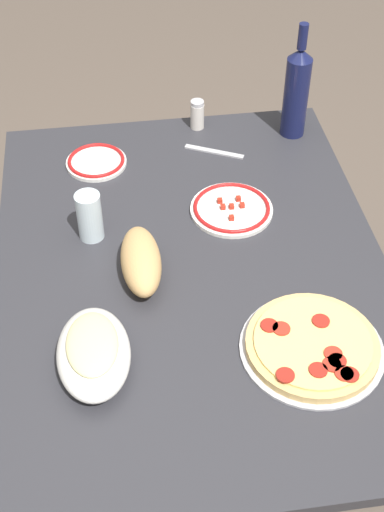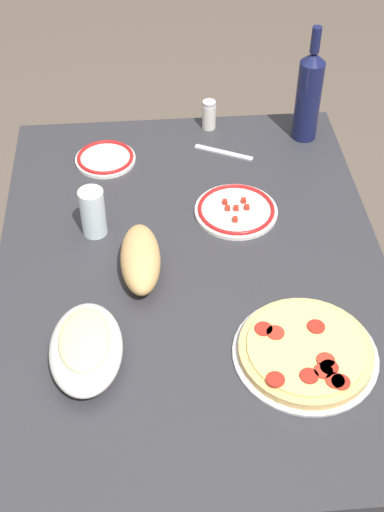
{
  "view_description": "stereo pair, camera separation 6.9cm",
  "coord_description": "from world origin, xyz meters",
  "px_view_note": "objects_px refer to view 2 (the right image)",
  "views": [
    {
      "loc": [
        1.16,
        -0.16,
        1.9
      ],
      "look_at": [
        0.0,
        0.0,
        0.76
      ],
      "focal_mm": 49.36,
      "sensor_mm": 36.0,
      "label": 1
    },
    {
      "loc": [
        1.16,
        -0.1,
        1.9
      ],
      "look_at": [
        0.0,
        0.0,
        0.76
      ],
      "focal_mm": 49.36,
      "sensor_mm": 36.0,
      "label": 2
    }
  ],
  "objects_px": {
    "pepperoni_pizza": "(306,351)",
    "wine_bottle": "(309,94)",
    "water_glass": "(93,212)",
    "baked_pasta_dish": "(86,347)",
    "bread_loaf": "(140,259)",
    "side_plate_near": "(236,210)",
    "spice_shaker": "(209,115)",
    "dining_table": "(192,300)",
    "side_plate_far": "(105,158)"
  },
  "relations": [
    {
      "from": "wine_bottle",
      "to": "water_glass",
      "type": "bearing_deg",
      "value": -58.32
    },
    {
      "from": "pepperoni_pizza",
      "to": "dining_table",
      "type": "bearing_deg",
      "value": -143.26
    },
    {
      "from": "side_plate_near",
      "to": "bread_loaf",
      "type": "distance_m",
      "value": 0.31
    },
    {
      "from": "wine_bottle",
      "to": "water_glass",
      "type": "height_order",
      "value": "wine_bottle"
    },
    {
      "from": "wine_bottle",
      "to": "side_plate_far",
      "type": "relative_size",
      "value": 2.01
    },
    {
      "from": "dining_table",
      "to": "side_plate_far",
      "type": "height_order",
      "value": "side_plate_far"
    },
    {
      "from": "baked_pasta_dish",
      "to": "water_glass",
      "type": "relative_size",
      "value": 1.9
    },
    {
      "from": "spice_shaker",
      "to": "wine_bottle",
      "type": "bearing_deg",
      "value": 76.09
    },
    {
      "from": "bread_loaf",
      "to": "spice_shaker",
      "type": "xyz_separation_m",
      "value": [
        -0.58,
        0.21,
        0.0
      ]
    },
    {
      "from": "baked_pasta_dish",
      "to": "side_plate_near",
      "type": "relative_size",
      "value": 1.14
    },
    {
      "from": "dining_table",
      "to": "spice_shaker",
      "type": "height_order",
      "value": "spice_shaker"
    },
    {
      "from": "bread_loaf",
      "to": "pepperoni_pizza",
      "type": "bearing_deg",
      "value": 50.56
    },
    {
      "from": "pepperoni_pizza",
      "to": "wine_bottle",
      "type": "height_order",
      "value": "wine_bottle"
    },
    {
      "from": "side_plate_far",
      "to": "spice_shaker",
      "type": "bearing_deg",
      "value": 114.96
    },
    {
      "from": "baked_pasta_dish",
      "to": "side_plate_far",
      "type": "relative_size",
      "value": 1.45
    },
    {
      "from": "side_plate_near",
      "to": "spice_shaker",
      "type": "distance_m",
      "value": 0.39
    },
    {
      "from": "dining_table",
      "to": "bread_loaf",
      "type": "bearing_deg",
      "value": -84.46
    },
    {
      "from": "side_plate_near",
      "to": "bread_loaf",
      "type": "bearing_deg",
      "value": -52.25
    },
    {
      "from": "pepperoni_pizza",
      "to": "side_plate_far",
      "type": "height_order",
      "value": "pepperoni_pizza"
    },
    {
      "from": "wine_bottle",
      "to": "side_plate_far",
      "type": "distance_m",
      "value": 0.59
    },
    {
      "from": "wine_bottle",
      "to": "side_plate_near",
      "type": "bearing_deg",
      "value": -36.34
    },
    {
      "from": "baked_pasta_dish",
      "to": "bread_loaf",
      "type": "height_order",
      "value": "bread_loaf"
    },
    {
      "from": "baked_pasta_dish",
      "to": "dining_table",
      "type": "bearing_deg",
      "value": 137.29
    },
    {
      "from": "side_plate_far",
      "to": "wine_bottle",
      "type": "bearing_deg",
      "value": 97.37
    },
    {
      "from": "pepperoni_pizza",
      "to": "water_glass",
      "type": "distance_m",
      "value": 0.61
    },
    {
      "from": "bread_loaf",
      "to": "dining_table",
      "type": "bearing_deg",
      "value": 95.54
    },
    {
      "from": "wine_bottle",
      "to": "side_plate_near",
      "type": "height_order",
      "value": "wine_bottle"
    },
    {
      "from": "side_plate_far",
      "to": "bread_loaf",
      "type": "distance_m",
      "value": 0.45
    },
    {
      "from": "baked_pasta_dish",
      "to": "bread_loaf",
      "type": "distance_m",
      "value": 0.27
    },
    {
      "from": "baked_pasta_dish",
      "to": "water_glass",
      "type": "height_order",
      "value": "water_glass"
    },
    {
      "from": "pepperoni_pizza",
      "to": "side_plate_far",
      "type": "xyz_separation_m",
      "value": [
        -0.71,
        -0.42,
        -0.01
      ]
    },
    {
      "from": "side_plate_near",
      "to": "spice_shaker",
      "type": "height_order",
      "value": "spice_shaker"
    },
    {
      "from": "baked_pasta_dish",
      "to": "wine_bottle",
      "type": "xyz_separation_m",
      "value": [
        -0.76,
        0.6,
        0.1
      ]
    },
    {
      "from": "water_glass",
      "to": "baked_pasta_dish",
      "type": "bearing_deg",
      "value": -1.31
    },
    {
      "from": "wine_bottle",
      "to": "dining_table",
      "type": "bearing_deg",
      "value": -35.97
    },
    {
      "from": "baked_pasta_dish",
      "to": "side_plate_near",
      "type": "height_order",
      "value": "baked_pasta_dish"
    },
    {
      "from": "water_glass",
      "to": "bread_loaf",
      "type": "xyz_separation_m",
      "value": [
        0.15,
        0.11,
        -0.02
      ]
    },
    {
      "from": "dining_table",
      "to": "wine_bottle",
      "type": "bearing_deg",
      "value": 144.03
    },
    {
      "from": "pepperoni_pizza",
      "to": "wine_bottle",
      "type": "bearing_deg",
      "value": 169.1
    },
    {
      "from": "dining_table",
      "to": "side_plate_far",
      "type": "bearing_deg",
      "value": -154.39
    },
    {
      "from": "dining_table",
      "to": "water_glass",
      "type": "height_order",
      "value": "water_glass"
    },
    {
      "from": "wine_bottle",
      "to": "spice_shaker",
      "type": "height_order",
      "value": "wine_bottle"
    },
    {
      "from": "wine_bottle",
      "to": "spice_shaker",
      "type": "distance_m",
      "value": 0.29
    },
    {
      "from": "water_glass",
      "to": "side_plate_far",
      "type": "distance_m",
      "value": 0.3
    },
    {
      "from": "pepperoni_pizza",
      "to": "side_plate_near",
      "type": "distance_m",
      "value": 0.47
    },
    {
      "from": "water_glass",
      "to": "side_plate_near",
      "type": "height_order",
      "value": "water_glass"
    },
    {
      "from": "pepperoni_pizza",
      "to": "spice_shaker",
      "type": "bearing_deg",
      "value": -172.2
    },
    {
      "from": "spice_shaker",
      "to": "dining_table",
      "type": "bearing_deg",
      "value": -9.57
    },
    {
      "from": "bread_loaf",
      "to": "side_plate_far",
      "type": "bearing_deg",
      "value": -168.98
    },
    {
      "from": "baked_pasta_dish",
      "to": "side_plate_far",
      "type": "distance_m",
      "value": 0.69
    }
  ]
}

